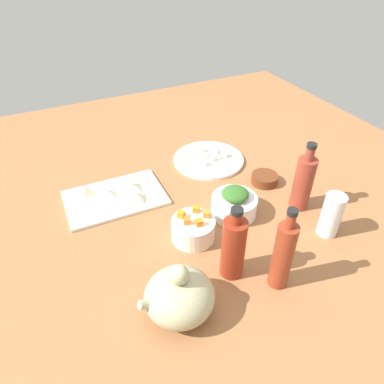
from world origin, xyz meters
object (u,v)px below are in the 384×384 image
at_px(bowl_carrots, 193,229).
at_px(bowl_small_side, 264,179).
at_px(bowl_greens, 234,206).
at_px(bottle_1, 283,255).
at_px(plate_tofu, 209,160).
at_px(teapot, 179,296).
at_px(drinking_glass_0, 331,215).
at_px(cutting_board, 115,198).
at_px(bottle_0, 303,182).
at_px(bottle_2, 233,247).

height_order(bowl_carrots, bowl_small_side, bowl_carrots).
distance_m(bowl_greens, bottle_1, 0.28).
xyz_separation_m(bowl_greens, bottle_1, (0.04, 0.27, 0.07)).
bearing_deg(plate_tofu, teapot, 56.26).
bearing_deg(bowl_small_side, drinking_glass_0, 93.73).
distance_m(bowl_greens, bowl_carrots, 0.16).
bearing_deg(drinking_glass_0, cutting_board, -39.40).
bearing_deg(bowl_greens, bottle_1, 82.02).
relative_size(bowl_carrots, bottle_1, 0.52).
bearing_deg(bottle_1, bowl_small_side, -120.82).
height_order(bowl_greens, bottle_0, bottle_0).
xyz_separation_m(cutting_board, bottle_0, (-0.50, 0.28, 0.09)).
distance_m(cutting_board, bottle_2, 0.46).
relative_size(teapot, bottle_0, 0.78).
height_order(cutting_board, plate_tofu, plate_tofu).
xyz_separation_m(bowl_greens, bowl_carrots, (0.15, 0.04, 0.00)).
bearing_deg(bowl_small_side, bottle_1, 59.18).
bearing_deg(bowl_small_side, bottle_2, 43.41).
relative_size(bowl_greens, teapot, 0.79).
xyz_separation_m(bowl_carrots, teapot, (0.13, 0.20, 0.03)).
height_order(bowl_carrots, drinking_glass_0, drinking_glass_0).
bearing_deg(teapot, drinking_glass_0, -173.72).
xyz_separation_m(plate_tofu, teapot, (0.36, 0.53, 0.05)).
bearing_deg(teapot, bottle_2, -163.65).
bearing_deg(bottle_0, cutting_board, -29.19).
bearing_deg(bottle_2, bowl_carrots, -77.82).
bearing_deg(cutting_board, bottle_2, 113.61).
bearing_deg(bowl_small_side, teapot, 35.61).
xyz_separation_m(bottle_1, bottle_2, (0.08, -0.08, -0.01)).
bearing_deg(bowl_greens, teapot, 39.86).
xyz_separation_m(teapot, bottle_0, (-0.48, -0.18, 0.03)).
bearing_deg(bottle_1, bottle_2, -42.41).
bearing_deg(bottle_1, bottle_0, -138.36).
height_order(cutting_board, bottle_2, bottle_2).
bearing_deg(bowl_carrots, bowl_small_side, -158.26).
distance_m(plate_tofu, bowl_carrots, 0.40).
bearing_deg(bowl_carrots, bottle_0, 177.23).
bearing_deg(drinking_glass_0, plate_tofu, -75.56).
xyz_separation_m(cutting_board, drinking_glass_0, (-0.50, 0.41, 0.06)).
bearing_deg(bowl_carrots, cutting_board, -60.59).
height_order(bottle_1, drinking_glass_0, bottle_1).
distance_m(cutting_board, bottle_0, 0.58).
distance_m(plate_tofu, bowl_greens, 0.31).
height_order(cutting_board, bowl_small_side, bowl_small_side).
xyz_separation_m(plate_tofu, bowl_carrots, (0.23, 0.33, 0.02)).
distance_m(bowl_greens, bottle_0, 0.22).
height_order(cutting_board, bowl_carrots, bowl_carrots).
relative_size(bottle_1, bottle_2, 1.12).
xyz_separation_m(bowl_carrots, drinking_glass_0, (-0.35, 0.15, 0.03)).
xyz_separation_m(plate_tofu, bowl_greens, (0.07, 0.30, 0.02)).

